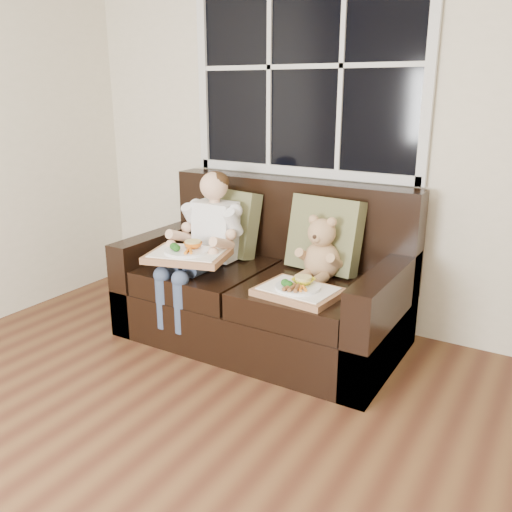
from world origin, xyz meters
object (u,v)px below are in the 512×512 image
Objects in this scene: loveseat at (267,290)px; tray_right at (298,290)px; teddy_bear at (321,253)px; child at (206,234)px; tray_left at (188,254)px.

tray_right is (0.37, -0.31, 0.17)m from loveseat.
loveseat is at bearing -175.12° from teddy_bear.
child reaches higher than tray_right.
teddy_bear is (0.72, 0.14, -0.05)m from child.
loveseat is 4.39× the size of teddy_bear.
loveseat reaches higher than tray_left.
loveseat is at bearing 18.00° from child.
child is at bearing -167.14° from teddy_bear.
tray_left is at bearing -85.07° from child.
tray_left is at bearing -151.33° from teddy_bear.
child is 0.23m from tray_left.
loveseat is at bearing 145.68° from tray_right.
child is 0.74m from teddy_bear.
tray_right is (0.02, -0.32, -0.12)m from teddy_bear.
teddy_bear is (0.35, 0.02, 0.29)m from loveseat.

